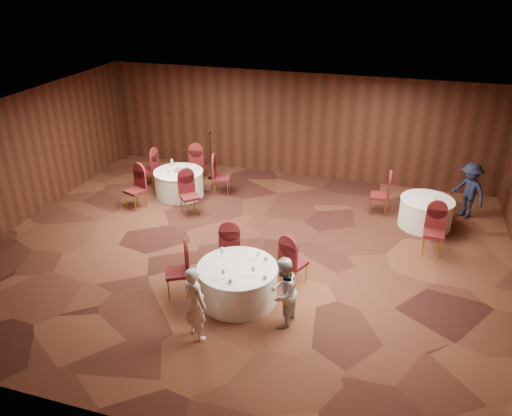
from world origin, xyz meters
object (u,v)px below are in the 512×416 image
(man_c, at_px, (469,190))
(table_right, at_px, (426,212))
(table_main, at_px, (238,283))
(woman_a, at_px, (195,303))
(woman_b, at_px, (283,293))
(mic_stand, at_px, (211,166))
(table_left, at_px, (179,183))

(man_c, bearing_deg, table_right, -95.26)
(table_main, distance_m, woman_a, 1.37)
(woman_a, relative_size, man_c, 0.97)
(table_right, bearing_deg, table_main, -129.69)
(table_main, bearing_deg, woman_b, -25.51)
(table_main, height_order, table_right, same)
(table_main, xyz_separation_m, woman_a, (-0.34, -1.28, 0.35))
(mic_stand, relative_size, woman_b, 1.06)
(table_left, relative_size, table_right, 1.06)
(table_left, xyz_separation_m, man_c, (7.79, 0.97, 0.38))
(table_main, bearing_deg, woman_a, -104.95)
(table_main, xyz_separation_m, man_c, (4.59, 5.16, 0.38))
(man_c, bearing_deg, woman_a, -82.75)
(mic_stand, xyz_separation_m, man_c, (7.37, -0.47, 0.33))
(table_left, distance_m, woman_a, 6.18)
(table_main, relative_size, table_left, 1.14)
(table_main, height_order, man_c, man_c)
(mic_stand, xyz_separation_m, woman_b, (3.82, -6.12, 0.28))
(table_left, xyz_separation_m, table_right, (6.77, 0.11, 0.00))
(table_left, relative_size, woman_a, 0.97)
(table_left, bearing_deg, woman_a, -62.38)
(woman_b, bearing_deg, table_right, 158.28)
(table_main, distance_m, mic_stand, 6.27)
(woman_a, distance_m, woman_b, 1.59)
(woman_a, bearing_deg, table_left, -30.54)
(table_left, xyz_separation_m, mic_stand, (0.42, 1.44, 0.05))
(woman_a, bearing_deg, table_right, -93.17)
(mic_stand, bearing_deg, woman_b, -58.00)
(table_main, distance_m, table_right, 5.59)
(man_c, bearing_deg, mic_stand, -138.92)
(table_main, xyz_separation_m, table_right, (3.57, 4.30, 0.00))
(table_right, height_order, mic_stand, mic_stand)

